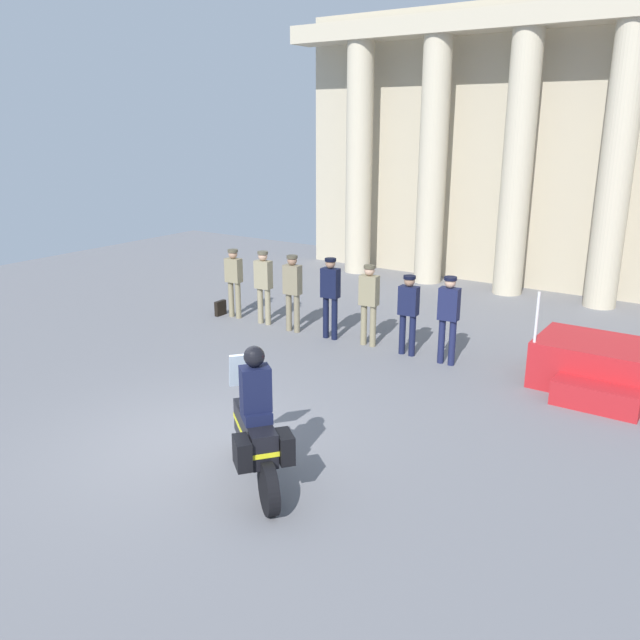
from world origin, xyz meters
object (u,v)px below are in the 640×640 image
officer_in_row_2 (292,287)px  motorcycle_with_rider (256,429)px  officer_in_row_3 (330,292)px  officer_in_row_6 (448,313)px  officer_in_row_1 (263,282)px  officer_in_row_0 (234,278)px  officer_in_row_4 (369,299)px  officer_in_row_5 (408,309)px  reviewing_stand (609,369)px  briefcase_on_ground (220,308)px

officer_in_row_2 → motorcycle_with_rider: (3.48, -5.45, -0.22)m
motorcycle_with_rider → officer_in_row_2: bearing=-19.2°
officer_in_row_3 → officer_in_row_6: (2.71, -0.03, -0.02)m
officer_in_row_1 → officer_in_row_0: bearing=-5.7°
officer_in_row_1 → officer_in_row_4: (2.76, 0.03, 0.01)m
officer_in_row_0 → officer_in_row_5: bearing=174.8°
officer_in_row_3 → motorcycle_with_rider: 6.05m
reviewing_stand → motorcycle_with_rider: 6.58m
briefcase_on_ground → officer_in_row_6: bearing=-0.2°
officer_in_row_4 → motorcycle_with_rider: (1.61, -5.56, -0.22)m
officer_in_row_0 → officer_in_row_1: (0.91, -0.02, 0.03)m
officer_in_row_0 → officer_in_row_1: 0.91m
officer_in_row_1 → motorcycle_with_rider: 7.06m
motorcycle_with_rider → briefcase_on_ground: bearing=-5.7°
reviewing_stand → officer_in_row_5: bearing=-175.3°
officer_in_row_6 → officer_in_row_2: bearing=-4.4°
officer_in_row_2 → officer_in_row_4: size_ratio=1.01×
officer_in_row_2 → motorcycle_with_rider: size_ratio=0.91×
officer_in_row_5 → motorcycle_with_rider: bearing=92.4°
officer_in_row_1 → officer_in_row_2: size_ratio=0.99×
reviewing_stand → briefcase_on_ground: reviewing_stand is taller
officer_in_row_2 → officer_in_row_5: 2.80m
briefcase_on_ground → officer_in_row_3: bearing=0.3°
officer_in_row_4 → officer_in_row_5: officer_in_row_4 is taller
officer_in_row_4 → motorcycle_with_rider: bearing=101.5°
motorcycle_with_rider → briefcase_on_ground: motorcycle_with_rider is taller
officer_in_row_5 → reviewing_stand: bearing=-180.0°
officer_in_row_1 → officer_in_row_5: bearing=175.0°
officer_in_row_0 → officer_in_row_2: bearing=172.1°
officer_in_row_2 → officer_in_row_3: officer_in_row_3 is taller
motorcycle_with_rider → officer_in_row_0: bearing=-8.2°
officer_in_row_4 → officer_in_row_6: 1.80m
reviewing_stand → officer_in_row_5: (-3.73, -0.31, 0.56)m
officer_in_row_4 → officer_in_row_3: bearing=-0.5°
officer_in_row_0 → officer_in_row_3: officer_in_row_3 is taller
reviewing_stand → motorcycle_with_rider: bearing=-117.7°
officer_in_row_4 → officer_in_row_1: bearing=-4.1°
officer_in_row_3 → motorcycle_with_rider: (2.52, -5.50, -0.25)m
officer_in_row_3 → officer_in_row_4: bearing=179.5°
officer_in_row_2 → officer_in_row_0: bearing=-7.9°
officer_in_row_3 → motorcycle_with_rider: bearing=109.9°
reviewing_stand → officer_in_row_5: 3.78m
officer_in_row_1 → motorcycle_with_rider: (4.37, -5.54, -0.21)m
officer_in_row_3 → motorcycle_with_rider: size_ratio=0.93×
officer_in_row_2 → briefcase_on_ground: bearing=-5.5°
reviewing_stand → officer_in_row_2: 6.57m
officer_in_row_3 → briefcase_on_ground: bearing=-4.4°
officer_in_row_0 → officer_in_row_3: bearing=174.2°
officer_in_row_1 → officer_in_row_5: officer_in_row_1 is taller
officer_in_row_4 → officer_in_row_6: bearing=172.2°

